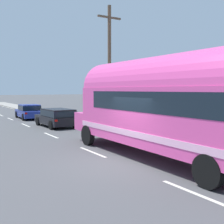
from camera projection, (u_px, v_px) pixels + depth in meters
name	position (u px, v px, depth m)	size (l,w,h in m)	color
ground_plane	(120.00, 163.00, 10.75)	(300.00, 300.00, 0.00)	#4C4C4F
lane_markings	(57.00, 124.00, 23.22)	(3.64, 80.00, 0.01)	silver
sidewalk_slab	(102.00, 125.00, 21.77)	(2.70, 90.00, 0.15)	gray
roadside_building	(223.00, 99.00, 19.84)	(9.78, 18.27, 4.34)	beige
utility_pole	(109.00, 66.00, 19.42)	(1.80, 0.24, 8.50)	brown
painted_bus	(171.00, 103.00, 10.78)	(2.63, 12.01, 4.12)	#EA4C9E
car_lead	(57.00, 117.00, 21.25)	(2.08, 4.37, 1.37)	black
car_second	(29.00, 111.00, 27.31)	(2.11, 4.63, 1.37)	navy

